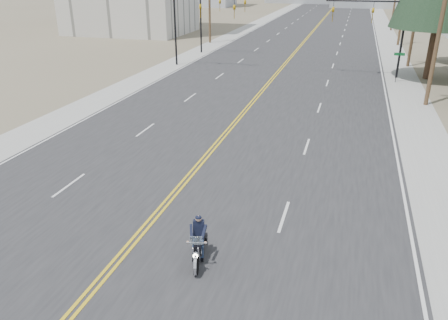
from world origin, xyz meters
The scene contains 12 objects.
ground_plane centered at (0.00, 0.00, 0.00)m, with size 400.00×400.00×0.00m, color #776D56.
road centered at (0.00, 70.00, 0.01)m, with size 20.00×200.00×0.01m, color #303033.
sidewalk_left centered at (-11.50, 70.00, 0.01)m, with size 3.00×200.00×0.01m, color #A5A5A0.
sidewalk_right centered at (11.50, 70.00, 0.01)m, with size 3.00×200.00×0.01m, color #A5A5A0.
traffic_mast_left centered at (-8.98, 32.00, 4.94)m, with size 7.10×0.26×7.00m.
traffic_mast_right centered at (8.98, 32.00, 4.94)m, with size 7.10×0.26×7.00m.
traffic_mast_far centered at (-9.31, 40.00, 4.87)m, with size 6.10×0.26×7.00m.
street_sign centered at (10.80, 30.00, 1.80)m, with size 0.90×0.06×2.62m.
utility_pole_b centered at (12.50, 23.00, 5.98)m, with size 2.20×0.30×11.50m.
utility_pole_c centered at (12.50, 38.00, 5.73)m, with size 2.20×0.30×11.00m.
utility_pole_left centered at (-12.50, 48.00, 5.48)m, with size 2.20×0.30×10.50m.
motorcyclist centered at (2.65, 0.34, 0.79)m, with size 0.87×2.03×1.59m, color black, non-canonical shape.
Camera 1 is at (6.98, -11.31, 9.09)m, focal length 35.00 mm.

